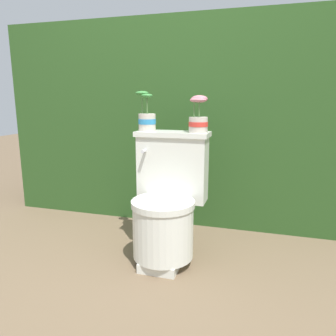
# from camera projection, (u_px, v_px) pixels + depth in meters

# --- Properties ---
(ground_plane) EXTENTS (12.00, 12.00, 0.00)m
(ground_plane) POSITION_uv_depth(u_px,v_px,m) (152.00, 259.00, 2.05)
(ground_plane) COLOR brown
(hedge_backdrop) EXTENTS (2.93, 0.69, 1.58)m
(hedge_backdrop) POSITION_uv_depth(u_px,v_px,m) (188.00, 121.00, 2.79)
(hedge_backdrop) COLOR #284C1E
(hedge_backdrop) RESTS_ON ground
(toilet) EXTENTS (0.45, 0.49, 0.78)m
(toilet) POSITION_uv_depth(u_px,v_px,m) (167.00, 205.00, 1.99)
(toilet) COLOR silver
(toilet) RESTS_ON ground
(potted_plant_left) EXTENTS (0.13, 0.11, 0.25)m
(potted_plant_left) POSITION_uv_depth(u_px,v_px,m) (147.00, 119.00, 2.05)
(potted_plant_left) COLOR beige
(potted_plant_left) RESTS_ON toilet
(potted_plant_midleft) EXTENTS (0.11, 0.12, 0.22)m
(potted_plant_midleft) POSITION_uv_depth(u_px,v_px,m) (198.00, 119.00, 1.94)
(potted_plant_midleft) COLOR beige
(potted_plant_midleft) RESTS_ON toilet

